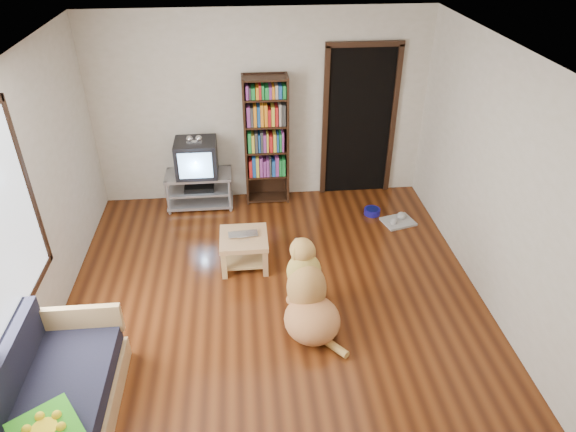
{
  "coord_description": "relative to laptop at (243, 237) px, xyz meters",
  "views": [
    {
      "loc": [
        -0.26,
        -4.11,
        3.73
      ],
      "look_at": [
        0.17,
        0.4,
        0.9
      ],
      "focal_mm": 32.0,
      "sensor_mm": 36.0,
      "label": 1
    }
  ],
  "objects": [
    {
      "name": "ground",
      "position": [
        0.31,
        -0.77,
        -0.41
      ],
      "size": [
        5.0,
        5.0,
        0.0
      ],
      "primitive_type": "plane",
      "color": "#602C10",
      "rests_on": "ground"
    },
    {
      "name": "ceiling",
      "position": [
        0.31,
        -0.77,
        2.19
      ],
      "size": [
        5.0,
        5.0,
        0.0
      ],
      "primitive_type": "plane",
      "rotation": [
        3.14,
        0.0,
        0.0
      ],
      "color": "white",
      "rests_on": "ground"
    },
    {
      "name": "wall_back",
      "position": [
        0.31,
        1.73,
        0.89
      ],
      "size": [
        4.5,
        0.0,
        4.5
      ],
      "primitive_type": "plane",
      "rotation": [
        1.57,
        0.0,
        0.0
      ],
      "color": "beige",
      "rests_on": "ground"
    },
    {
      "name": "wall_left",
      "position": [
        -1.94,
        -0.77,
        0.89
      ],
      "size": [
        0.0,
        5.0,
        5.0
      ],
      "primitive_type": "plane",
      "rotation": [
        1.57,
        0.0,
        1.57
      ],
      "color": "beige",
      "rests_on": "ground"
    },
    {
      "name": "wall_right",
      "position": [
        2.56,
        -0.77,
        0.89
      ],
      "size": [
        0.0,
        5.0,
        5.0
      ],
      "primitive_type": "plane",
      "rotation": [
        1.57,
        0.0,
        -1.57
      ],
      "color": "beige",
      "rests_on": "ground"
    },
    {
      "name": "laptop",
      "position": [
        0.0,
        0.0,
        0.0
      ],
      "size": [
        0.35,
        0.24,
        0.03
      ],
      "primitive_type": "imported",
      "rotation": [
        0.0,
        0.0,
        0.07
      ],
      "color": "silver",
      "rests_on": "coffee_table"
    },
    {
      "name": "dog_bowl",
      "position": [
        1.77,
        1.01,
        -0.37
      ],
      "size": [
        0.22,
        0.22,
        0.08
      ],
      "primitive_type": "cylinder",
      "color": "navy",
      "rests_on": "ground"
    },
    {
      "name": "grey_rag",
      "position": [
        2.07,
        0.76,
        -0.4
      ],
      "size": [
        0.47,
        0.41,
        0.03
      ],
      "primitive_type": "cube",
      "rotation": [
        0.0,
        0.0,
        0.26
      ],
      "color": "#ACACAC",
      "rests_on": "ground"
    },
    {
      "name": "doorway",
      "position": [
        1.66,
        1.71,
        0.71
      ],
      "size": [
        1.03,
        0.05,
        2.19
      ],
      "color": "black",
      "rests_on": "wall_back"
    },
    {
      "name": "tv_stand",
      "position": [
        -0.59,
        1.48,
        -0.14
      ],
      "size": [
        0.9,
        0.45,
        0.5
      ],
      "color": "#99999E",
      "rests_on": "ground"
    },
    {
      "name": "crt_tv",
      "position": [
        -0.59,
        1.5,
        0.33
      ],
      "size": [
        0.55,
        0.52,
        0.58
      ],
      "color": "black",
      "rests_on": "tv_stand"
    },
    {
      "name": "bookshelf",
      "position": [
        0.36,
        1.57,
        0.59
      ],
      "size": [
        0.6,
        0.3,
        1.8
      ],
      "color": "black",
      "rests_on": "ground"
    },
    {
      "name": "sofa",
      "position": [
        -1.56,
        -2.16,
        -0.15
      ],
      "size": [
        0.8,
        1.8,
        0.8
      ],
      "color": "tan",
      "rests_on": "ground"
    },
    {
      "name": "coffee_table",
      "position": [
        -0.0,
        0.03,
        -0.13
      ],
      "size": [
        0.55,
        0.55,
        0.4
      ],
      "color": "tan",
      "rests_on": "ground"
    },
    {
      "name": "dog",
      "position": [
        0.62,
        -1.01,
        -0.09
      ],
      "size": [
        0.64,
        1.04,
        0.89
      ],
      "color": "#CF854F",
      "rests_on": "ground"
    }
  ]
}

